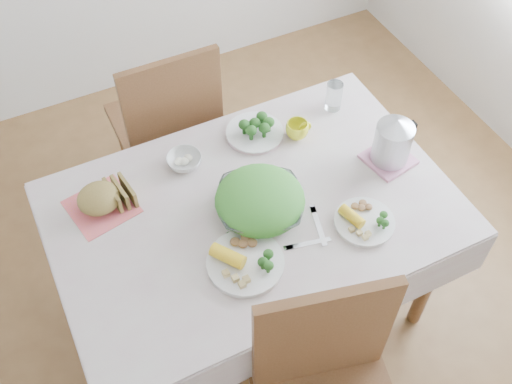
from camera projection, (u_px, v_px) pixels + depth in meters
name	position (u px, v px, depth m)	size (l,w,h in m)	color
floor	(254.00, 305.00, 2.85)	(3.60, 3.60, 0.00)	brown
dining_table	(254.00, 262.00, 2.56)	(1.40, 0.90, 0.75)	brown
tablecloth	(254.00, 208.00, 2.26)	(1.50, 1.00, 0.01)	beige
chair_far	(165.00, 128.00, 2.94)	(0.46, 0.46, 1.03)	brown
salad_bowl	(260.00, 204.00, 2.22)	(0.31, 0.31, 0.08)	white
dinner_plate_left	(245.00, 263.00, 2.09)	(0.27, 0.27, 0.02)	white
dinner_plate_right	(364.00, 222.00, 2.20)	(0.22, 0.22, 0.02)	white
broccoli_plate	(255.00, 133.00, 2.49)	(0.24, 0.24, 0.02)	beige
napkin	(102.00, 207.00, 2.25)	(0.23, 0.23, 0.00)	#E15C5F
bread_loaf	(99.00, 197.00, 2.21)	(0.16, 0.15, 0.10)	olive
fruit_bowl	(184.00, 161.00, 2.37)	(0.14, 0.14, 0.04)	white
yellow_mug	(297.00, 130.00, 2.46)	(0.10, 0.10, 0.08)	yellow
glass_tumbler	(334.00, 96.00, 2.55)	(0.07, 0.07, 0.13)	white
pink_tray	(388.00, 159.00, 2.40)	(0.18, 0.18, 0.01)	pink
electric_kettle	(393.00, 139.00, 2.31)	(0.15, 0.15, 0.21)	#B2B5BA
fork_left	(249.00, 252.00, 2.13)	(0.02, 0.21, 0.00)	silver
fork_right	(319.00, 226.00, 2.20)	(0.02, 0.18, 0.00)	silver
knife	(308.00, 243.00, 2.15)	(0.02, 0.17, 0.00)	silver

